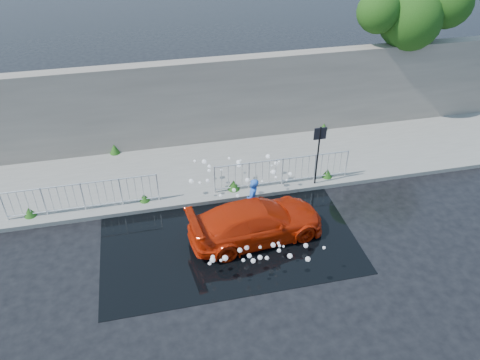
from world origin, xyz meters
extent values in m
plane|color=black|center=(0.00, 0.00, 0.00)|extent=(90.00, 90.00, 0.00)
cube|color=slate|center=(0.00, 5.00, 0.07)|extent=(30.00, 4.00, 0.15)
cube|color=slate|center=(0.00, 3.00, 0.08)|extent=(30.00, 0.25, 0.16)
cube|color=#6E655C|center=(0.00, 7.20, 1.90)|extent=(30.00, 0.60, 3.50)
cube|color=black|center=(0.50, 1.00, 0.01)|extent=(8.00, 5.00, 0.01)
cylinder|color=black|center=(4.20, 3.10, 1.25)|extent=(0.06, 0.06, 2.50)
cube|color=black|center=(4.20, 3.10, 2.25)|extent=(0.45, 0.04, 0.45)
cylinder|color=#332114|center=(10.00, 8.20, 2.50)|extent=(0.36, 0.36, 5.00)
sphere|color=#16360D|center=(9.50, 7.40, 4.60)|extent=(2.59, 2.59, 2.59)
sphere|color=#16360D|center=(11.00, 7.40, 5.20)|extent=(2.14, 2.14, 2.14)
sphere|color=#16360D|center=(8.00, 7.40, 5.00)|extent=(1.74, 1.74, 1.74)
cylinder|color=silver|center=(-6.50, 3.35, 0.70)|extent=(0.05, 0.05, 1.10)
cylinder|color=silver|center=(-1.50, 3.35, 0.70)|extent=(0.05, 0.05, 1.10)
cylinder|color=silver|center=(-4.00, 3.35, 1.22)|extent=(5.00, 0.04, 0.04)
cylinder|color=silver|center=(-4.00, 3.35, 0.27)|extent=(5.00, 0.04, 0.04)
cylinder|color=silver|center=(0.50, 3.35, 0.70)|extent=(0.05, 0.05, 1.10)
cylinder|color=silver|center=(5.50, 3.35, 0.70)|extent=(0.05, 0.05, 1.10)
cylinder|color=silver|center=(3.00, 3.35, 1.22)|extent=(5.00, 0.04, 0.04)
cylinder|color=silver|center=(3.00, 3.35, 0.27)|extent=(5.00, 0.04, 0.04)
cone|color=#1A4C14|center=(-5.80, 3.40, 0.32)|extent=(0.40, 0.40, 0.33)
cone|color=#1A4C14|center=(-2.00, 3.40, 0.29)|extent=(0.36, 0.36, 0.28)
cone|color=#1A4C14|center=(1.20, 3.40, 0.34)|extent=(0.44, 0.44, 0.38)
cone|color=#1A4C14|center=(4.80, 3.40, 0.32)|extent=(0.38, 0.38, 0.34)
cone|color=#1A4C14|center=(-3.00, 6.90, 0.35)|extent=(0.42, 0.42, 0.40)
cone|color=#1A4C14|center=(6.00, 6.90, 0.31)|extent=(0.34, 0.34, 0.31)
sphere|color=white|center=(2.50, 2.12, 0.34)|extent=(0.07, 0.07, 0.07)
sphere|color=white|center=(-0.34, 3.32, 0.79)|extent=(0.16, 0.16, 0.16)
sphere|color=white|center=(1.05, 2.66, 0.65)|extent=(0.14, 0.14, 0.14)
sphere|color=white|center=(1.58, 2.90, 0.83)|extent=(0.16, 0.16, 0.16)
sphere|color=white|center=(-0.07, 4.13, 1.08)|extent=(0.10, 0.10, 0.10)
sphere|color=white|center=(0.22, 3.16, 0.84)|extent=(0.12, 0.12, 0.12)
sphere|color=white|center=(3.00, 2.82, 0.67)|extent=(0.07, 0.07, 0.07)
sphere|color=white|center=(1.42, 2.12, 0.44)|extent=(0.10, 0.10, 0.10)
sphere|color=white|center=(3.21, 3.08, 0.73)|extent=(0.14, 0.14, 0.14)
sphere|color=white|center=(0.27, 4.14, 1.00)|extent=(0.18, 0.18, 0.18)
sphere|color=white|center=(1.47, 3.84, 1.00)|extent=(0.16, 0.16, 0.16)
sphere|color=white|center=(2.59, 3.38, 0.99)|extent=(0.08, 0.08, 0.08)
sphere|color=white|center=(0.55, 2.54, 0.59)|extent=(0.09, 0.09, 0.09)
sphere|color=white|center=(2.62, 2.90, 0.79)|extent=(0.10, 0.10, 0.10)
sphere|color=white|center=(-0.23, 1.82, 0.14)|extent=(0.13, 0.13, 0.13)
sphere|color=white|center=(2.66, 1.85, 0.34)|extent=(0.18, 0.18, 0.18)
sphere|color=white|center=(1.44, 1.84, 0.25)|extent=(0.11, 0.11, 0.11)
sphere|color=white|center=(2.53, 3.24, 0.81)|extent=(0.06, 0.06, 0.06)
sphere|color=white|center=(1.59, 3.97, 0.98)|extent=(0.07, 0.07, 0.07)
sphere|color=white|center=(1.21, 4.27, 0.94)|extent=(0.10, 0.10, 0.10)
sphere|color=white|center=(2.93, 3.57, 0.99)|extent=(0.07, 0.07, 0.07)
sphere|color=white|center=(2.05, 1.88, 0.33)|extent=(0.18, 0.18, 0.18)
sphere|color=white|center=(-0.34, 1.81, 0.32)|extent=(0.17, 0.17, 0.17)
sphere|color=white|center=(0.79, 3.53, 0.96)|extent=(0.09, 0.09, 0.09)
sphere|color=white|center=(1.15, 2.51, 0.50)|extent=(0.13, 0.13, 0.13)
sphere|color=white|center=(2.80, 3.53, 0.95)|extent=(0.15, 0.15, 0.15)
sphere|color=white|center=(2.59, 3.13, 0.87)|extent=(0.18, 0.18, 0.18)
sphere|color=white|center=(0.34, 3.54, 0.99)|extent=(0.12, 0.12, 0.12)
sphere|color=white|center=(2.10, 2.83, 0.74)|extent=(0.08, 0.08, 0.08)
sphere|color=white|center=(1.45, 3.68, 0.97)|extent=(0.17, 0.17, 0.17)
sphere|color=white|center=(-0.06, 3.09, 0.84)|extent=(0.10, 0.10, 0.10)
sphere|color=white|center=(2.77, 1.70, 0.28)|extent=(0.11, 0.11, 0.11)
sphere|color=white|center=(0.39, 3.77, 1.02)|extent=(0.13, 0.13, 0.13)
sphere|color=white|center=(2.61, 3.93, 1.03)|extent=(0.17, 0.17, 0.17)
sphere|color=white|center=(0.52, -1.08, 1.02)|extent=(0.10, 0.10, 0.10)
sphere|color=white|center=(0.88, 0.01, 0.42)|extent=(0.15, 0.15, 0.15)
sphere|color=white|center=(-0.22, -0.42, 0.67)|extent=(0.13, 0.13, 0.13)
sphere|color=white|center=(-0.28, -0.75, 0.88)|extent=(0.16, 0.16, 0.16)
sphere|color=white|center=(0.80, -0.63, 0.70)|extent=(0.14, 0.14, 0.14)
sphere|color=white|center=(2.73, -0.11, 0.23)|extent=(0.15, 0.15, 0.15)
sphere|color=white|center=(-0.32, -0.42, 0.44)|extent=(0.10, 0.10, 0.10)
sphere|color=white|center=(1.73, -0.54, 0.81)|extent=(0.09, 0.09, 0.09)
sphere|color=white|center=(1.77, -0.30, 0.70)|extent=(0.09, 0.09, 0.09)
sphere|color=white|center=(0.85, -0.90, 0.76)|extent=(0.14, 0.14, 0.14)
sphere|color=white|center=(1.31, 0.03, 0.33)|extent=(0.10, 0.10, 0.10)
sphere|color=white|center=(1.26, -0.88, 0.76)|extent=(0.12, 0.12, 0.12)
sphere|color=white|center=(0.61, -0.27, 0.63)|extent=(0.15, 0.15, 0.15)
sphere|color=white|center=(1.80, -0.31, 0.40)|extent=(0.12, 0.12, 0.12)
sphere|color=white|center=(1.11, -0.70, 0.64)|extent=(0.14, 0.14, 0.14)
sphere|color=white|center=(2.05, 0.02, 0.22)|extent=(0.07, 0.07, 0.07)
sphere|color=white|center=(0.06, -0.83, 0.96)|extent=(0.17, 0.17, 0.17)
sphere|color=white|center=(-0.09, -1.01, 1.08)|extent=(0.08, 0.08, 0.08)
sphere|color=white|center=(2.26, -1.43, 1.03)|extent=(0.15, 0.15, 0.15)
sphere|color=white|center=(1.90, -0.99, 0.80)|extent=(0.15, 0.15, 0.15)
sphere|color=white|center=(2.87, -1.08, 1.00)|extent=(0.09, 0.09, 0.09)
sphere|color=white|center=(1.64, -0.21, 0.57)|extent=(0.15, 0.15, 0.15)
imported|color=#BC2207|center=(1.41, 0.89, 0.63)|extent=(4.51, 2.27, 1.26)
imported|color=blue|center=(1.50, 1.80, 0.79)|extent=(0.57, 0.68, 1.58)
camera|label=1|loc=(-1.59, -10.07, 10.14)|focal=35.00mm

